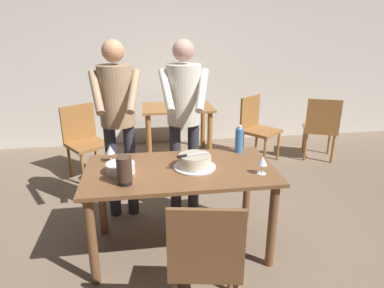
{
  "coord_description": "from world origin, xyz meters",
  "views": [
    {
      "loc": [
        -0.27,
        -2.46,
        1.83
      ],
      "look_at": [
        0.12,
        0.15,
        0.9
      ],
      "focal_mm": 31.47,
      "sensor_mm": 36.0,
      "label": 1
    }
  ],
  "objects": [
    {
      "name": "background_chair_0",
      "position": [
        -1.01,
        1.69,
        0.49
      ],
      "size": [
        0.61,
        0.61,
        0.9
      ],
      "color": "#9E6633",
      "rests_on": "ground_plane"
    },
    {
      "name": "background_chair_1",
      "position": [
        2.19,
        1.76,
        0.49
      ],
      "size": [
        0.57,
        0.57,
        0.9
      ],
      "color": "#9E6633",
      "rests_on": "ground_plane"
    },
    {
      "name": "wine_glass_near",
      "position": [
        0.61,
        -0.19,
        0.85
      ],
      "size": [
        0.08,
        0.08,
        0.14
      ],
      "color": "silver",
      "rests_on": "main_dining_table"
    },
    {
      "name": "chair_near_side",
      "position": [
        0.07,
        -0.78,
        0.49
      ],
      "size": [
        0.51,
        0.51,
        0.9
      ],
      "color": "brown",
      "rests_on": "ground_plane"
    },
    {
      "name": "person_standing_beside",
      "position": [
        -0.5,
        0.64,
        1.08
      ],
      "size": [
        0.47,
        0.56,
        1.72
      ],
      "color": "#2D2D38",
      "rests_on": "ground_plane"
    },
    {
      "name": "back_wall",
      "position": [
        0.0,
        2.92,
        1.35
      ],
      "size": [
        10.0,
        0.12,
        2.7
      ],
      "primitive_type": "cube",
      "color": "silver",
      "rests_on": "ground_plane"
    },
    {
      "name": "hurricane_lamp",
      "position": [
        -0.42,
        -0.22,
        0.86
      ],
      "size": [
        0.11,
        0.11,
        0.21
      ],
      "color": "black",
      "rests_on": "main_dining_table"
    },
    {
      "name": "ground_plane",
      "position": [
        0.0,
        0.0,
        0.0
      ],
      "size": [
        14.0,
        14.0,
        0.0
      ],
      "primitive_type": "plane",
      "color": "#7A6651"
    },
    {
      "name": "plate_stack",
      "position": [
        -0.46,
        -0.01,
        0.79
      ],
      "size": [
        0.22,
        0.22,
        0.08
      ],
      "color": "white",
      "rests_on": "main_dining_table"
    },
    {
      "name": "person_cutting_cake",
      "position": [
        0.11,
        0.61,
        1.08
      ],
      "size": [
        0.47,
        0.56,
        1.72
      ],
      "color": "#2D2D38",
      "rests_on": "ground_plane"
    },
    {
      "name": "wine_glass_far",
      "position": [
        -0.56,
        0.23,
        0.85
      ],
      "size": [
        0.08,
        0.08,
        0.14
      ],
      "color": "silver",
      "rests_on": "main_dining_table"
    },
    {
      "name": "background_chair_2",
      "position": [
        1.31,
        1.9,
        0.49
      ],
      "size": [
        0.62,
        0.62,
        0.9
      ],
      "color": "#9E6633",
      "rests_on": "ground_plane"
    },
    {
      "name": "main_dining_table",
      "position": [
        0.0,
        0.0,
        0.63
      ],
      "size": [
        1.51,
        0.8,
        0.75
      ],
      "color": "brown",
      "rests_on": "ground_plane"
    },
    {
      "name": "water_bottle",
      "position": [
        0.57,
        0.29,
        0.86
      ],
      "size": [
        0.07,
        0.07,
        0.25
      ],
      "color": "#387AC6",
      "rests_on": "main_dining_table"
    },
    {
      "name": "cake_knife",
      "position": [
        0.05,
        -0.02,
        0.87
      ],
      "size": [
        0.27,
        0.1,
        0.02
      ],
      "color": "silver",
      "rests_on": "cake_on_platter"
    },
    {
      "name": "cake_on_platter",
      "position": [
        0.12,
        -0.0,
        0.8
      ],
      "size": [
        0.34,
        0.34,
        0.11
      ],
      "color": "silver",
      "rests_on": "main_dining_table"
    },
    {
      "name": "background_table",
      "position": [
        0.21,
        2.22,
        0.58
      ],
      "size": [
        1.0,
        0.7,
        0.74
      ],
      "color": "#9E6633",
      "rests_on": "ground_plane"
    }
  ]
}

